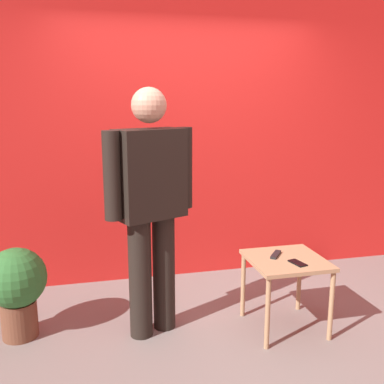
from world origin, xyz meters
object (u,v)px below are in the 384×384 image
(standing_person, at_px, (151,201))
(potted_plant, at_px, (17,285))
(side_table, at_px, (286,268))
(cell_phone, at_px, (298,263))
(tv_remote, at_px, (276,255))

(standing_person, relative_size, potted_plant, 2.66)
(side_table, height_order, potted_plant, potted_plant)
(cell_phone, height_order, potted_plant, potted_plant)
(potted_plant, bearing_deg, tv_remote, -7.82)
(side_table, xyz_separation_m, tv_remote, (-0.06, 0.07, 0.09))
(cell_phone, distance_m, potted_plant, 2.06)
(side_table, xyz_separation_m, cell_phone, (0.03, -0.12, 0.08))
(standing_person, distance_m, potted_plant, 1.16)
(cell_phone, height_order, tv_remote, tv_remote)
(tv_remote, bearing_deg, side_table, -13.60)
(standing_person, height_order, tv_remote, standing_person)
(standing_person, bearing_deg, tv_remote, -7.06)
(side_table, bearing_deg, tv_remote, 128.39)
(cell_phone, relative_size, potted_plant, 0.21)
(side_table, height_order, cell_phone, cell_phone)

